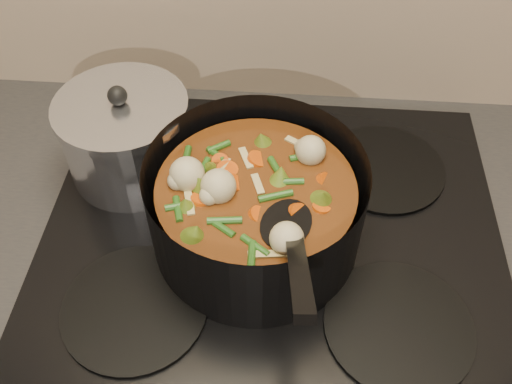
{
  "coord_description": "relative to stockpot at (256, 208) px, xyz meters",
  "views": [
    {
      "loc": [
        0.02,
        1.46,
        1.55
      ],
      "look_at": [
        -0.02,
        1.92,
        1.02
      ],
      "focal_mm": 40.0,
      "sensor_mm": 36.0,
      "label": 1
    }
  ],
  "objects": [
    {
      "name": "stockpot",
      "position": [
        0.0,
        0.0,
        0.0
      ],
      "size": [
        0.3,
        0.38,
        0.2
      ],
      "rotation": [
        0.0,
        0.0,
        -0.12
      ],
      "color": "black",
      "rests_on": "stovetop"
    },
    {
      "name": "counter",
      "position": [
        0.02,
        0.01,
        -0.54
      ],
      "size": [
        2.64,
        0.64,
        0.91
      ],
      "color": "brown",
      "rests_on": "ground"
    },
    {
      "name": "saucepan",
      "position": [
        -0.19,
        0.12,
        -0.0
      ],
      "size": [
        0.18,
        0.18,
        0.15
      ],
      "rotation": [
        0.0,
        0.0,
        0.21
      ],
      "color": "silver",
      "rests_on": "stovetop"
    },
    {
      "name": "stovetop",
      "position": [
        0.02,
        0.01,
        -0.07
      ],
      "size": [
        0.62,
        0.54,
        0.03
      ],
      "color": "black",
      "rests_on": "counter"
    }
  ]
}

